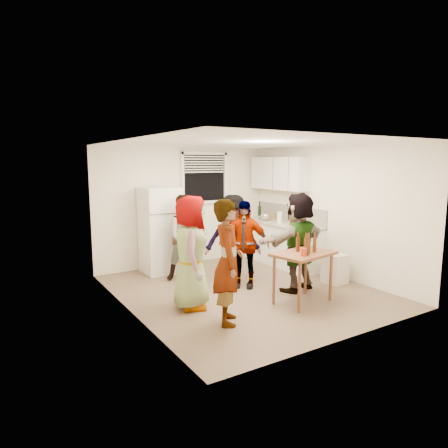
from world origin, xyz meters
TOP-DOWN VIEW (x-y plane):
  - room at (0.00, 0.00)m, footprint 4.00×4.50m
  - window at (0.45, 2.21)m, footprint 1.12×0.10m
  - refrigerator at (-0.75, 1.88)m, footprint 0.70×0.70m
  - counter_lower at (1.70, 1.15)m, footprint 0.60×2.20m
  - countertop at (1.70, 1.15)m, footprint 0.64×2.22m
  - backsplash at (1.99, 1.15)m, footprint 0.03×2.20m
  - upper_cabinets at (1.83, 1.35)m, footprint 0.34×1.60m
  - kettle at (1.65, 1.58)m, footprint 0.27×0.23m
  - paper_towel at (1.68, 1.12)m, footprint 0.11×0.11m
  - wine_bottle at (1.75, 1.94)m, footprint 0.07×0.07m
  - beer_bottle_counter at (1.60, 0.66)m, footprint 0.06×0.06m
  - blue_cup at (1.60, 0.52)m, footprint 0.08×0.08m
  - picture_frame at (1.92, 1.69)m, footprint 0.02×0.17m
  - trash_bin at (1.64, -0.51)m, footprint 0.40×0.40m
  - serving_table at (0.43, -0.97)m, footprint 1.05×0.79m
  - beer_bottle_table at (0.60, -1.04)m, footprint 0.06×0.06m
  - red_cup at (0.27, -1.14)m, footprint 0.09×0.09m
  - guest_grey at (-1.15, -0.25)m, footprint 1.90×1.48m
  - guest_stripe at (-0.99, -1.03)m, footprint 1.79×1.38m
  - guest_back_left at (-0.53, 1.15)m, footprint 1.11×1.73m
  - guest_back_right at (0.13, 0.57)m, footprint 1.68×1.91m
  - guest_black at (0.11, 0.19)m, footprint 1.71×1.73m
  - guest_orange at (0.80, -0.45)m, footprint 1.85×1.95m

SIDE VIEW (x-z plane):
  - room at x=0.00m, z-range -1.25..1.25m
  - serving_table at x=0.43m, z-range -0.40..0.40m
  - guest_grey at x=-1.15m, z-range -0.27..0.27m
  - guest_stripe at x=-0.99m, z-range -0.20..0.20m
  - guest_back_left at x=-0.53m, z-range -0.30..0.30m
  - guest_back_right at x=0.13m, z-range -0.30..0.30m
  - guest_black at x=0.11m, z-range -0.19..0.19m
  - guest_orange at x=0.80m, z-range -0.25..0.25m
  - trash_bin at x=1.64m, z-range -0.02..0.52m
  - counter_lower at x=1.70m, z-range 0.00..0.86m
  - beer_bottle_table at x=0.60m, z-range 0.69..0.91m
  - red_cup at x=0.27m, z-range 0.74..0.86m
  - refrigerator at x=-0.75m, z-range 0.00..1.70m
  - countertop at x=1.70m, z-range 0.86..0.90m
  - kettle at x=1.65m, z-range 0.79..1.01m
  - paper_towel at x=1.68m, z-range 0.78..1.02m
  - wine_bottle at x=1.75m, z-range 0.75..1.05m
  - beer_bottle_counter at x=1.60m, z-range 0.78..1.02m
  - blue_cup at x=1.60m, z-range 0.85..0.95m
  - picture_frame at x=1.92m, z-range 0.90..1.05m
  - backsplash at x=1.99m, z-range 0.90..1.26m
  - window at x=0.45m, z-range 1.32..2.38m
  - upper_cabinets at x=1.83m, z-range 1.60..2.30m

